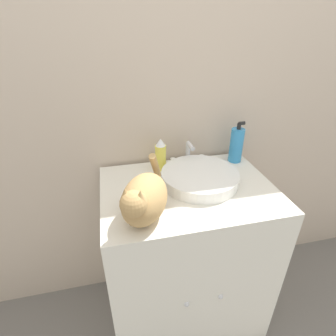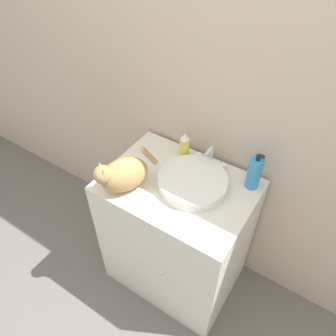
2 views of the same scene
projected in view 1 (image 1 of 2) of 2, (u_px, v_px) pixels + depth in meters
The scene contains 7 objects.
wall_back at pixel (172, 90), 1.28m from camera, with size 6.00×0.05×2.50m.
vanity_cabinet at pixel (185, 257), 1.40m from camera, with size 0.78×0.58×0.89m.
sink_basin at pixel (200, 177), 1.21m from camera, with size 0.36×0.36×0.05m.
faucet at pixel (188, 155), 1.35m from camera, with size 0.19×0.09×0.13m.
cat at pixel (144, 199), 0.95m from camera, with size 0.26×0.33×0.22m.
soap_bottle at pixel (236, 145), 1.36m from camera, with size 0.07×0.07×0.22m.
spray_bottle at pixel (161, 155), 1.29m from camera, with size 0.05×0.05×0.16m.
Camera 1 is at (-0.31, -0.66, 1.54)m, focal length 28.00 mm.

